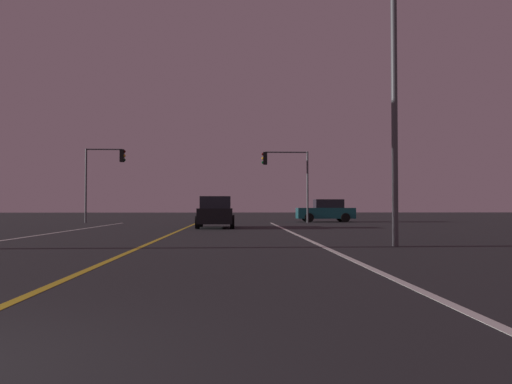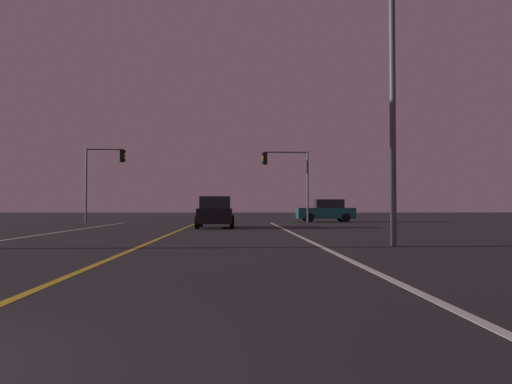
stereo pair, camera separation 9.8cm
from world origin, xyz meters
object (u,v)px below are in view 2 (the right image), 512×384
car_ahead_far (216,213)px  street_lamp_right_near (379,66)px  traffic_light_near_right (285,169)px  traffic_light_near_left (105,168)px  car_crossing_side (326,211)px

car_ahead_far → street_lamp_right_near: size_ratio=0.51×
traffic_light_near_right → street_lamp_right_near: 22.65m
car_ahead_far → street_lamp_right_near: bearing=-158.5°
traffic_light_near_right → traffic_light_near_left: size_ratio=0.97×
car_ahead_far → car_crossing_side: bearing=-36.1°
traffic_light_near_right → street_lamp_right_near: (0.66, -22.59, 1.42)m
car_crossing_side → car_ahead_far: 13.43m
car_crossing_side → street_lamp_right_near: street_lamp_right_near is taller
car_ahead_far → street_lamp_right_near: street_lamp_right_near is taller
traffic_light_near_left → street_lamp_right_near: size_ratio=0.63×
traffic_light_near_right → traffic_light_near_left: traffic_light_near_left is taller
traffic_light_near_left → traffic_light_near_right: bearing=0.0°
street_lamp_right_near → traffic_light_near_right: bearing=-88.3°
car_crossing_side → traffic_light_near_left: (-16.14, -1.73, 3.10)m
car_crossing_side → car_ahead_far: same height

